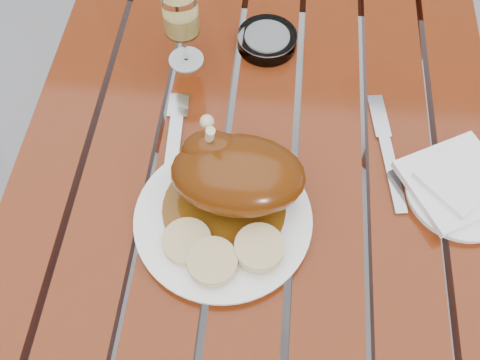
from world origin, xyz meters
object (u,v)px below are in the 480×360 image
table (253,266)px  dinner_plate (223,220)px  side_plate (461,192)px  ashtray (267,40)px  wine_glass (183,29)px

table → dinner_plate: 0.40m
side_plate → ashtray: 0.44m
table → wine_glass: 0.54m
table → ashtray: 0.49m
table → wine_glass: size_ratio=7.87×
dinner_plate → ashtray: (0.04, 0.38, 0.01)m
table → side_plate: (0.32, 0.00, 0.38)m
dinner_plate → ashtray: bearing=84.0°
wine_glass → ashtray: size_ratio=1.37×
table → ashtray: (-0.01, 0.30, 0.39)m
table → dinner_plate: dinner_plate is taller
table → wine_glass: wine_glass is taller
dinner_plate → ashtray: ashtray is taller
table → dinner_plate: size_ratio=4.43×
table → dinner_plate: (-0.05, -0.08, 0.38)m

